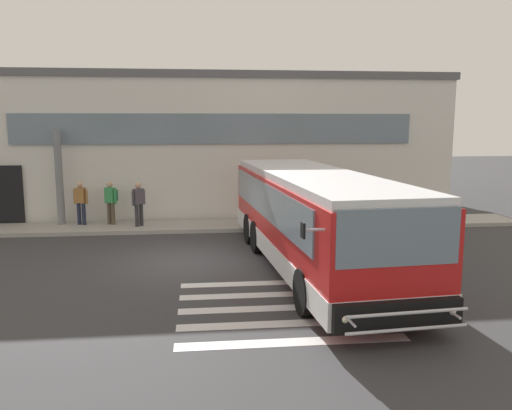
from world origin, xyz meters
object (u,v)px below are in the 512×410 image
(bus_main_foreground, at_px, (313,222))
(entry_support_column, at_px, (59,178))
(passenger_at_curb_edge, at_px, (139,202))
(passenger_near_column, at_px, (81,201))
(passenger_by_doorway, at_px, (111,199))

(bus_main_foreground, bearing_deg, entry_support_column, 142.10)
(bus_main_foreground, bearing_deg, passenger_at_curb_edge, 132.80)
(entry_support_column, height_order, passenger_near_column, entry_support_column)
(entry_support_column, bearing_deg, passenger_at_curb_edge, -13.61)
(passenger_near_column, relative_size, passenger_at_curb_edge, 1.00)
(passenger_by_doorway, distance_m, passenger_at_curb_edge, 1.22)
(passenger_by_doorway, bearing_deg, entry_support_column, 173.62)
(entry_support_column, relative_size, passenger_near_column, 2.16)
(bus_main_foreground, height_order, passenger_by_doorway, bus_main_foreground)
(entry_support_column, relative_size, passenger_by_doorway, 2.16)
(passenger_near_column, bearing_deg, bus_main_foreground, -39.81)
(bus_main_foreground, height_order, passenger_near_column, bus_main_foreground)
(bus_main_foreground, distance_m, passenger_at_curb_edge, 7.97)
(passenger_near_column, relative_size, passenger_by_doorway, 1.00)
(entry_support_column, distance_m, passenger_near_column, 1.21)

